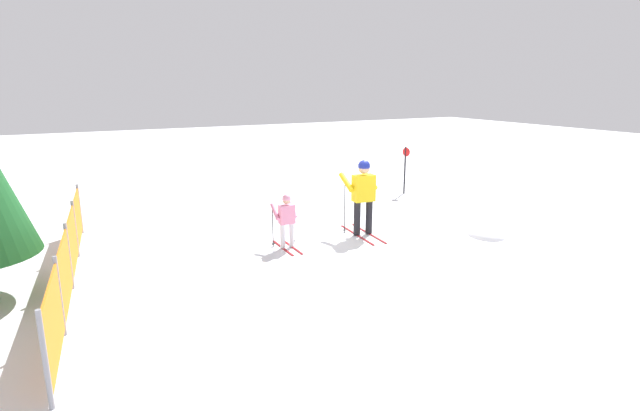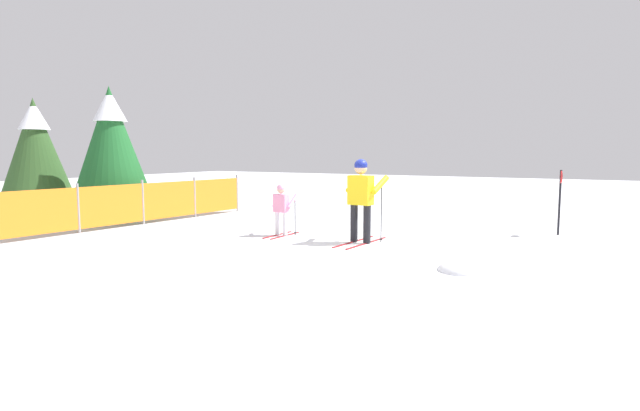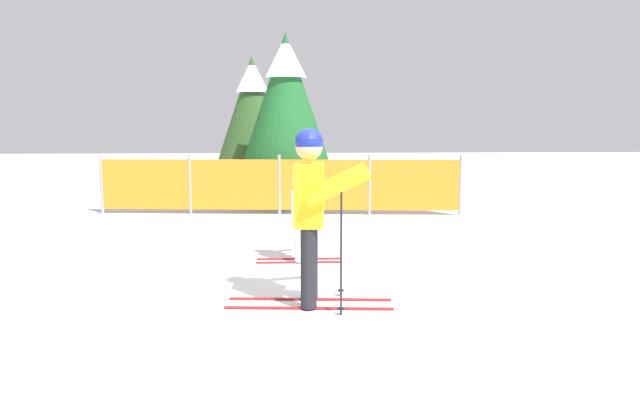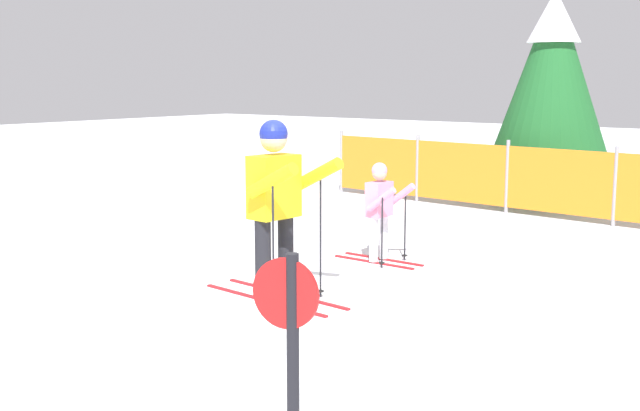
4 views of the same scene
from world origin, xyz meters
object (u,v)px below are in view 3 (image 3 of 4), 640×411
at_px(safety_fence, 279,185).
at_px(skier_child, 300,209).
at_px(conifer_far, 252,109).
at_px(skier_adult, 312,200).
at_px(conifer_near, 286,99).

bearing_deg(safety_fence, skier_child, -85.85).
bearing_deg(conifer_far, skier_adult, -83.76).
relative_size(safety_fence, conifer_near, 1.92).
distance_m(safety_fence, conifer_near, 2.18).
distance_m(skier_child, safety_fence, 4.22).
bearing_deg(skier_adult, conifer_near, 96.73).
relative_size(skier_child, conifer_near, 0.32).
height_order(skier_child, conifer_far, conifer_far).
relative_size(skier_adult, safety_fence, 0.25).
relative_size(skier_adult, conifer_near, 0.47).
xyz_separation_m(skier_child, conifer_far, (-0.99, 7.72, 1.43)).
bearing_deg(skier_child, skier_adult, -86.80).
xyz_separation_m(safety_fence, conifer_near, (0.15, 1.35, 1.71)).
relative_size(skier_adult, conifer_far, 0.51).
bearing_deg(conifer_near, safety_fence, -96.15).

